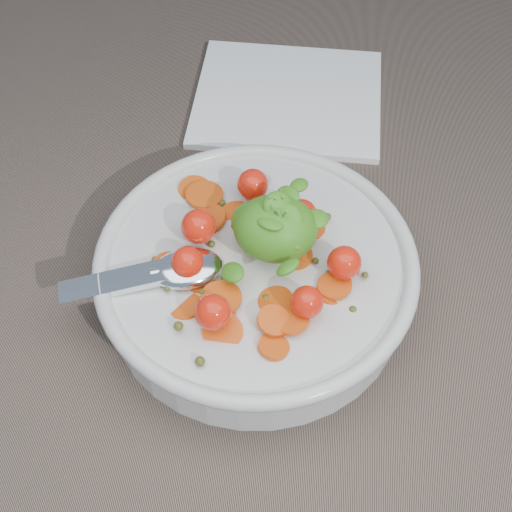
{
  "coord_description": "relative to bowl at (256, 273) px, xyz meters",
  "views": [
    {
      "loc": [
        0.03,
        -0.32,
        0.46
      ],
      "look_at": [
        0.0,
        -0.0,
        0.05
      ],
      "focal_mm": 50.0,
      "sensor_mm": 36.0,
      "label": 1
    }
  ],
  "objects": [
    {
      "name": "ground",
      "position": [
        -0.0,
        0.0,
        -0.03
      ],
      "size": [
        6.0,
        6.0,
        0.0
      ],
      "primitive_type": "plane",
      "color": "#715E51",
      "rests_on": "ground"
    },
    {
      "name": "napkin",
      "position": [
        0.01,
        0.23,
        -0.03
      ],
      "size": [
        0.18,
        0.16,
        0.01
      ],
      "primitive_type": "cube",
      "rotation": [
        0.0,
        0.0,
        -0.02
      ],
      "color": "white",
      "rests_on": "ground"
    },
    {
      "name": "bowl",
      "position": [
        0.0,
        0.0,
        0.0
      ],
      "size": [
        0.26,
        0.24,
        0.11
      ],
      "color": "silver",
      "rests_on": "ground"
    }
  ]
}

